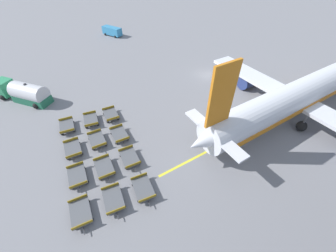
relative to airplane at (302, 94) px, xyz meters
name	(u,v)px	position (x,y,z in m)	size (l,w,h in m)	color
ground_plane	(209,75)	(-15.06, -3.18, -3.05)	(500.00, 500.00, 0.00)	gray
airplane	(302,94)	(0.00, 0.00, 0.00)	(30.30, 38.83, 11.58)	silver
fuel_tanker_primary	(25,93)	(-24.05, -32.37, -1.65)	(8.64, 7.45, 3.28)	#2D8C5B
service_van	(112,31)	(-44.64, -10.39, -1.91)	(5.66, 3.86, 2.09)	teal
baggage_dolly_row_near_col_a	(67,126)	(-14.04, -28.78, -2.57)	(3.56, 2.14, 0.92)	#515459
baggage_dolly_row_near_col_b	(73,149)	(-9.54, -29.13, -2.57)	(3.53, 2.02, 0.92)	#515459
baggage_dolly_row_near_col_c	(77,176)	(-5.44, -29.69, -2.57)	(3.54, 2.06, 0.92)	#515459
baggage_dolly_row_near_col_d	(81,212)	(-1.34, -30.46, -2.57)	(3.54, 2.06, 0.92)	#515459
baggage_dolly_row_mid_a_col_a	(91,120)	(-13.57, -25.73, -2.57)	(3.57, 2.24, 0.92)	#515459
baggage_dolly_row_mid_a_col_b	(97,140)	(-9.42, -26.25, -2.57)	(3.52, 1.99, 0.92)	#515459
baggage_dolly_row_mid_a_col_c	(104,168)	(-4.94, -26.93, -2.57)	(3.53, 2.02, 0.92)	#515459
baggage_dolly_row_mid_a_col_d	(113,199)	(-0.95, -27.49, -2.57)	(3.56, 2.17, 0.92)	#515459
baggage_dolly_row_mid_b_col_a	(111,115)	(-13.19, -23.00, -2.57)	(3.54, 2.04, 0.92)	#515459
baggage_dolly_row_mid_b_col_b	(120,134)	(-8.82, -23.55, -2.57)	(3.52, 1.98, 0.92)	#515459
baggage_dolly_row_mid_b_col_c	(130,158)	(-4.71, -24.06, -2.57)	(3.53, 2.04, 0.92)	#515459
baggage_dolly_row_mid_b_col_d	(143,188)	(-0.44, -24.57, -2.57)	(3.56, 2.16, 0.92)	#515459
stand_guidance_stripe	(252,128)	(-0.81, -8.10, -3.05)	(0.81, 28.65, 0.01)	yellow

